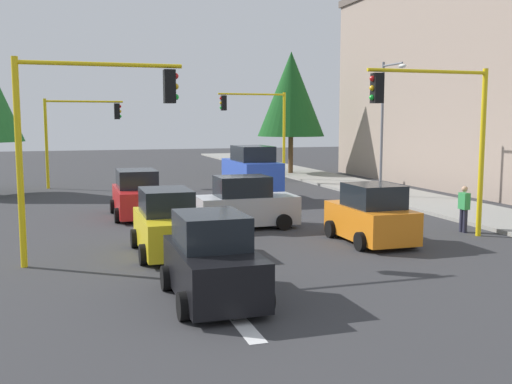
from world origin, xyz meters
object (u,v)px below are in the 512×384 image
(tree_roadside_far, at_px, (291,94))
(delivery_van_blue, at_px, (251,175))
(car_orange, at_px, (371,216))
(street_lamp_curbside, at_px, (386,114))
(traffic_signal_far_right, at_px, (78,125))
(pedestrian_crossing, at_px, (464,208))
(traffic_signal_far_left, at_px, (259,119))
(car_yellow, at_px, (167,225))
(car_silver, at_px, (246,204))
(traffic_signal_near_right, at_px, (86,120))
(car_red, at_px, (137,195))
(car_black, at_px, (213,261))
(traffic_signal_near_left, at_px, (439,119))

(tree_roadside_far, height_order, delivery_van_blue, tree_roadside_far)
(car_orange, bearing_deg, street_lamp_curbside, 148.17)
(traffic_signal_far_right, height_order, pedestrian_crossing, traffic_signal_far_right)
(traffic_signal_far_left, xyz_separation_m, car_yellow, (19.51, -9.15, -3.26))
(tree_roadside_far, height_order, car_yellow, tree_roadside_far)
(car_silver, bearing_deg, traffic_signal_near_right, -55.51)
(traffic_signal_far_left, height_order, tree_roadside_far, tree_roadside_far)
(street_lamp_curbside, bearing_deg, traffic_signal_near_right, -57.20)
(pedestrian_crossing, bearing_deg, car_red, -123.20)
(street_lamp_curbside, xyz_separation_m, delivery_van_blue, (-1.84, -6.59, -3.07))
(street_lamp_curbside, relative_size, car_black, 1.91)
(traffic_signal_near_left, bearing_deg, car_yellow, -93.08)
(car_red, bearing_deg, car_orange, 41.35)
(traffic_signal_near_right, bearing_deg, pedestrian_crossing, 93.19)
(traffic_signal_near_left, xyz_separation_m, car_yellow, (-0.49, -9.14, -3.21))
(street_lamp_curbside, xyz_separation_m, car_red, (1.72, -12.72, -3.45))
(car_red, bearing_deg, traffic_signal_near_left, 49.52)
(tree_roadside_far, relative_size, pedestrian_crossing, 5.33)
(traffic_signal_near_right, bearing_deg, traffic_signal_far_right, 179.80)
(traffic_signal_near_left, xyz_separation_m, tree_roadside_far, (-24.00, 3.78, 1.85))
(traffic_signal_far_right, bearing_deg, traffic_signal_far_left, 90.00)
(tree_roadside_far, bearing_deg, car_yellow, -28.80)
(delivery_van_blue, bearing_deg, car_red, -59.85)
(traffic_signal_near_right, distance_m, car_red, 8.78)
(traffic_signal_far_left, xyz_separation_m, car_black, (24.52, -8.91, -3.26))
(street_lamp_curbside, distance_m, car_black, 19.11)
(traffic_signal_near_right, bearing_deg, street_lamp_curbside, 122.80)
(traffic_signal_far_left, xyz_separation_m, car_red, (12.11, -9.25, -3.26))
(car_silver, height_order, car_yellow, same)
(traffic_signal_far_left, bearing_deg, car_black, -19.98)
(car_red, height_order, car_yellow, same)
(delivery_van_blue, height_order, car_red, delivery_van_blue)
(traffic_signal_far_right, relative_size, car_black, 1.45)
(traffic_signal_near_left, bearing_deg, street_lamp_curbside, 160.09)
(street_lamp_curbside, distance_m, car_yellow, 15.95)
(car_silver, relative_size, car_black, 1.02)
(car_red, height_order, pedestrian_crossing, car_red)
(car_orange, bearing_deg, traffic_signal_near_right, -89.22)
(pedestrian_crossing, bearing_deg, car_yellow, -88.74)
(traffic_signal_far_right, xyz_separation_m, car_black, (24.52, 2.46, -2.89))
(traffic_signal_near_left, xyz_separation_m, car_black, (4.52, -8.90, -3.21))
(car_black, distance_m, pedestrian_crossing, 11.83)
(traffic_signal_near_left, bearing_deg, traffic_signal_near_right, -90.00)
(street_lamp_curbside, distance_m, car_silver, 11.22)
(traffic_signal_far_left, distance_m, delivery_van_blue, 9.55)
(street_lamp_curbside, height_order, pedestrian_crossing, street_lamp_curbside)
(traffic_signal_far_left, height_order, street_lamp_curbside, street_lamp_curbside)
(traffic_signal_far_left, bearing_deg, car_yellow, -25.14)
(traffic_signal_near_right, bearing_deg, traffic_signal_near_left, 90.00)
(traffic_signal_near_left, height_order, tree_roadside_far, tree_roadside_far)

